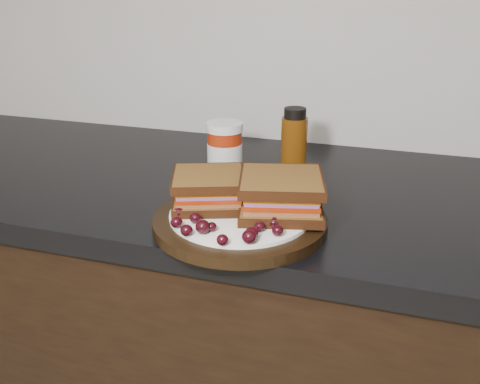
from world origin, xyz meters
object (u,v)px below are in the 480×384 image
(plate, at_px, (240,221))
(condiment_jar, at_px, (225,149))
(sandwich_left, at_px, (209,189))
(oil_bottle, at_px, (294,144))

(plate, height_order, condiment_jar, condiment_jar)
(plate, height_order, sandwich_left, sandwich_left)
(condiment_jar, height_order, oil_bottle, oil_bottle)
(condiment_jar, bearing_deg, sandwich_left, -77.99)
(plate, height_order, oil_bottle, oil_bottle)
(sandwich_left, relative_size, condiment_jar, 1.08)
(sandwich_left, height_order, condiment_jar, condiment_jar)
(sandwich_left, xyz_separation_m, oil_bottle, (0.09, 0.23, 0.02))
(sandwich_left, distance_m, oil_bottle, 0.25)
(condiment_jar, bearing_deg, plate, -65.06)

